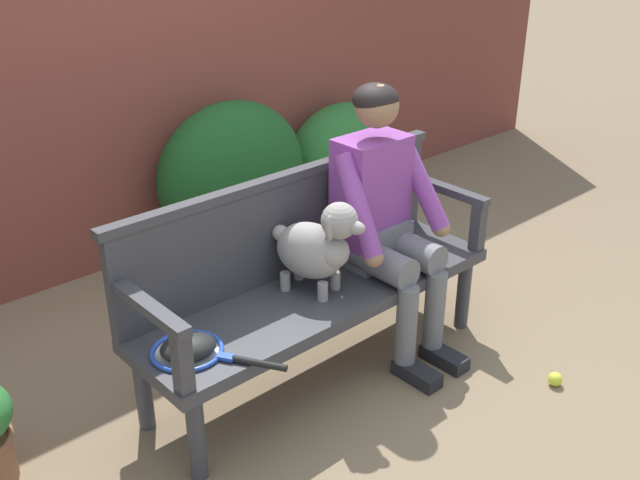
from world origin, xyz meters
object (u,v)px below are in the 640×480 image
Objects in this scene: person_seated at (383,213)px; baseball_glove at (188,347)px; garden_bench at (320,300)px; dog_on_bench at (318,246)px; tennis_racket at (193,352)px; tennis_ball at (555,379)px.

baseball_glove is at bearing -178.19° from person_seated.
garden_bench is at bearing 177.73° from person_seated.
baseball_glove reaches higher than garden_bench.
dog_on_bench reaches higher than baseball_glove.
dog_on_bench is at bearing -171.18° from garden_bench.
baseball_glove reaches higher than tennis_racket.
person_seated is 2.91× the size of dog_on_bench.
person_seated is at bearing -2.27° from garden_bench.
tennis_racket is at bearing -178.39° from person_seated.
person_seated reaches higher than garden_bench.
garden_bench is 3.20× the size of tennis_racket.
tennis_ball is (1.45, -0.77, -0.42)m from tennis_racket.
tennis_ball is (0.75, -0.81, -0.64)m from dog_on_bench.
person_seated is 2.34× the size of tennis_racket.
dog_on_bench is at bearing 132.72° from tennis_ball.
baseball_glove is at bearing -176.15° from dog_on_bench.
garden_bench is 1.16m from tennis_ball.
tennis_racket is at bearing 151.93° from tennis_ball.
dog_on_bench is (-0.40, 0.01, -0.05)m from person_seated.
tennis_racket reaches higher than garden_bench.
garden_bench is at bearing 3.72° from tennis_racket.
baseball_glove is at bearing -176.05° from garden_bench.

